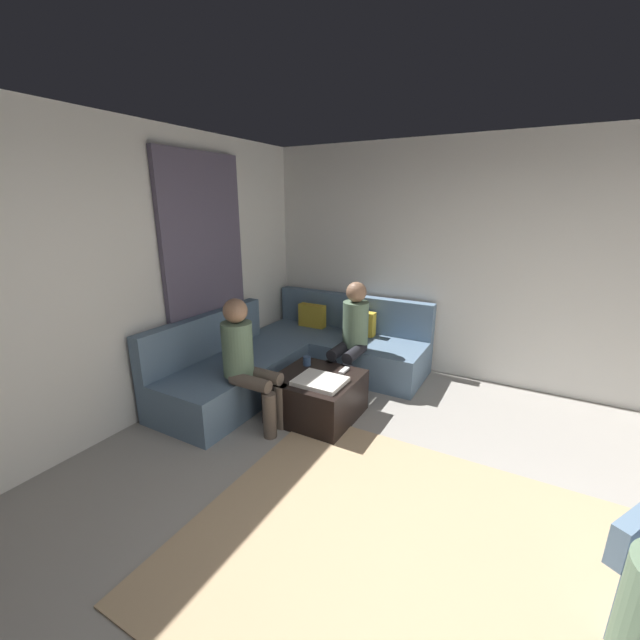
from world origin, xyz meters
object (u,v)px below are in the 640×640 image
object	(u,v)px
coffee_mug	(307,361)
person_on_couch_back	(352,333)
person_on_couch_side	(246,358)
ottoman	(317,396)
sectional_couch	(297,356)
game_remote	(344,370)

from	to	relation	value
coffee_mug	person_on_couch_back	world-z (taller)	person_on_couch_back
person_on_couch_back	person_on_couch_side	size ratio (longest dim) A/B	1.00
ottoman	person_on_couch_back	size ratio (longest dim) A/B	0.63
coffee_mug	person_on_couch_back	size ratio (longest dim) A/B	0.08
sectional_couch	coffee_mug	bearing A→B (deg)	-47.81
sectional_couch	person_on_couch_back	distance (m)	0.77
sectional_couch	game_remote	xyz separation A→B (m)	(0.82, -0.42, 0.15)
game_remote	ottoman	bearing A→B (deg)	-129.29
game_remote	person_on_couch_back	world-z (taller)	person_on_couch_back
coffee_mug	game_remote	distance (m)	0.40
sectional_couch	ottoman	xyz separation A→B (m)	(0.64, -0.64, -0.07)
sectional_couch	ottoman	size ratio (longest dim) A/B	3.36
coffee_mug	game_remote	xyz separation A→B (m)	(0.40, 0.04, -0.04)
person_on_couch_back	game_remote	bearing A→B (deg)	106.90
game_remote	person_on_couch_side	xyz separation A→B (m)	(-0.67, -0.65, 0.23)
sectional_couch	person_on_couch_side	xyz separation A→B (m)	(0.15, -1.07, 0.38)
coffee_mug	person_on_couch_back	distance (m)	0.60
ottoman	game_remote	xyz separation A→B (m)	(0.18, 0.22, 0.22)
sectional_couch	person_on_couch_side	world-z (taller)	person_on_couch_side
sectional_couch	coffee_mug	world-z (taller)	sectional_couch
ottoman	game_remote	world-z (taller)	game_remote
game_remote	person_on_couch_side	size ratio (longest dim) A/B	0.12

